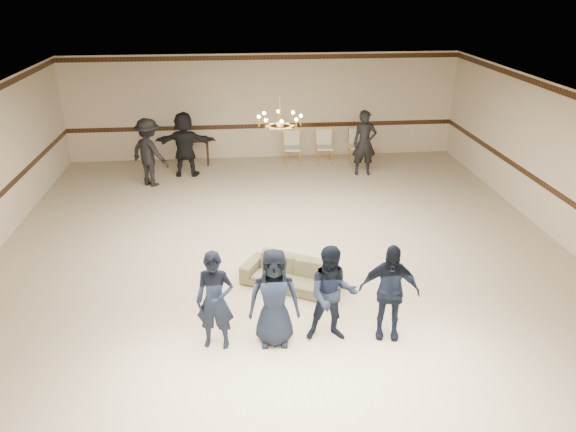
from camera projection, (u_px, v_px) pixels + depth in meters
The scene contains 16 objects.
room at pixel (285, 188), 10.42m from camera, with size 12.01×14.01×3.21m.
chair_rail at pixel (264, 126), 17.02m from camera, with size 12.00×0.02×0.14m, color #3A2311.
crown_molding at pixel (263, 57), 16.17m from camera, with size 12.00×0.02×0.14m, color #3A2311.
chandelier at pixel (280, 110), 10.81m from camera, with size 0.94×0.94×0.89m, color gold, non-canonical shape.
boy_a at pixel (215, 301), 8.26m from camera, with size 0.59×0.39×1.62m, color black.
boy_b at pixel (274, 298), 8.34m from camera, with size 0.79×0.51×1.62m, color black.
boy_c at pixel (332, 295), 8.43m from camera, with size 0.79×0.61×1.62m, color black.
boy_d at pixel (389, 292), 8.51m from camera, with size 0.95×0.39×1.62m, color black.
settee at pixel (291, 274), 10.09m from camera, with size 1.81×0.71×0.53m, color #6F6E4A.
adult_left at pixel (149, 152), 14.73m from camera, with size 1.21×0.69×1.87m, color black.
adult_mid at pixel (185, 144), 15.44m from camera, with size 1.73×0.55×1.87m, color black.
adult_right at pixel (365, 143), 15.54m from camera, with size 0.68×0.45×1.87m, color black.
banquet_chair_left at pixel (292, 148), 16.56m from camera, with size 0.49×0.49×1.02m, color beige, non-canonical shape.
banquet_chair_mid at pixel (325, 147), 16.65m from camera, with size 0.49×0.49×1.02m, color beige, non-canonical shape.
banquet_chair_right at pixel (357, 146), 16.74m from camera, with size 0.49×0.49×1.02m, color beige, non-canonical shape.
console_table at pixel (193, 152), 16.52m from camera, with size 0.97×0.41×0.81m, color black.
Camera 1 is at (-0.89, -9.70, 5.34)m, focal length 34.01 mm.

